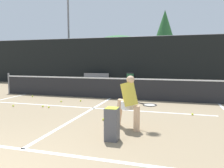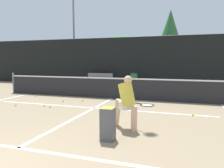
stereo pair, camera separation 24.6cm
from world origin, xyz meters
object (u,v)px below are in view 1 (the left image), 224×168
at_px(player_practicing, 129,101).
at_px(trash_bin, 130,80).
at_px(ball_hopper, 112,123).
at_px(courtside_bench, 96,79).
at_px(parked_car, 160,74).

bearing_deg(player_practicing, trash_bin, 133.64).
relative_size(player_practicing, ball_hopper, 1.90).
xyz_separation_m(ball_hopper, trash_bin, (-1.50, 9.41, 0.10)).
bearing_deg(player_practicing, courtside_bench, 147.78).
height_order(player_practicing, parked_car, parked_car).
height_order(courtside_bench, trash_bin, trash_bin).
distance_m(player_practicing, parked_car, 13.30).
xyz_separation_m(ball_hopper, parked_car, (0.05, 14.21, 0.21)).
bearing_deg(ball_hopper, parked_car, 89.81).
distance_m(courtside_bench, parked_car, 6.11).
height_order(ball_hopper, courtside_bench, courtside_bench).
xyz_separation_m(player_practicing, ball_hopper, (-0.18, -0.90, -0.34)).
relative_size(player_practicing, trash_bin, 1.45).
bearing_deg(ball_hopper, courtside_bench, 112.23).
bearing_deg(player_practicing, ball_hopper, -68.67).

